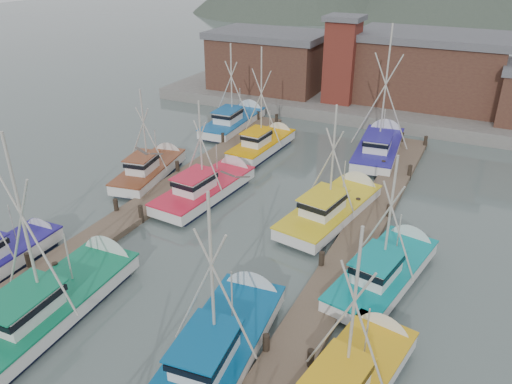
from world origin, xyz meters
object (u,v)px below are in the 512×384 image
at_px(lookout_tower, 342,59).
at_px(boat_4, 57,300).
at_px(boat_8, 209,187).
at_px(boat_12, 265,143).

height_order(lookout_tower, boat_4, lookout_tower).
bearing_deg(boat_8, lookout_tower, 89.58).
xyz_separation_m(lookout_tower, boat_8, (-2.07, -22.85, -4.87)).
distance_m(lookout_tower, boat_8, 23.46).
height_order(boat_4, boat_8, boat_4).
bearing_deg(boat_4, lookout_tower, 83.86).
xyz_separation_m(boat_4, boat_12, (-0.02, 23.25, -0.00)).
distance_m(lookout_tower, boat_12, 14.46).
relative_size(boat_4, boat_12, 1.12).
bearing_deg(boat_8, boat_4, -85.83).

